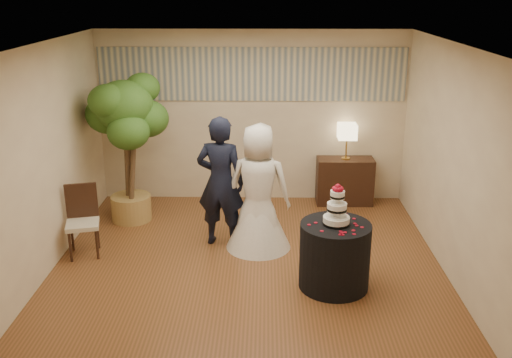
{
  "coord_description": "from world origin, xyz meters",
  "views": [
    {
      "loc": [
        0.22,
        -6.63,
        3.45
      ],
      "look_at": [
        0.1,
        0.4,
        1.05
      ],
      "focal_mm": 40.0,
      "sensor_mm": 36.0,
      "label": 1
    }
  ],
  "objects_px": {
    "console": "(345,181)",
    "side_chair": "(82,222)",
    "groom": "(221,182)",
    "ficus_tree": "(127,149)",
    "bride": "(258,187)",
    "cake_table": "(335,256)",
    "wedding_cake": "(337,204)",
    "table_lamp": "(347,142)"
  },
  "relations": [
    {
      "from": "cake_table",
      "to": "side_chair",
      "type": "bearing_deg",
      "value": 166.4
    },
    {
      "from": "wedding_cake",
      "to": "side_chair",
      "type": "height_order",
      "value": "wedding_cake"
    },
    {
      "from": "groom",
      "to": "table_lamp",
      "type": "bearing_deg",
      "value": -129.25
    },
    {
      "from": "groom",
      "to": "bride",
      "type": "xyz_separation_m",
      "value": [
        0.51,
        -0.11,
        -0.04
      ]
    },
    {
      "from": "groom",
      "to": "wedding_cake",
      "type": "xyz_separation_m",
      "value": [
        1.43,
        -1.19,
        0.15
      ]
    },
    {
      "from": "groom",
      "to": "ficus_tree",
      "type": "distance_m",
      "value": 1.69
    },
    {
      "from": "bride",
      "to": "table_lamp",
      "type": "distance_m",
      "value": 2.21
    },
    {
      "from": "side_chair",
      "to": "groom",
      "type": "bearing_deg",
      "value": -1.47
    },
    {
      "from": "groom",
      "to": "cake_table",
      "type": "bearing_deg",
      "value": 151.33
    },
    {
      "from": "groom",
      "to": "ficus_tree",
      "type": "height_order",
      "value": "ficus_tree"
    },
    {
      "from": "bride",
      "to": "console",
      "type": "relative_size",
      "value": 1.9
    },
    {
      "from": "wedding_cake",
      "to": "table_lamp",
      "type": "height_order",
      "value": "table_lamp"
    },
    {
      "from": "cake_table",
      "to": "ficus_tree",
      "type": "relative_size",
      "value": 0.37
    },
    {
      "from": "console",
      "to": "side_chair",
      "type": "distance_m",
      "value": 4.23
    },
    {
      "from": "wedding_cake",
      "to": "table_lamp",
      "type": "xyz_separation_m",
      "value": [
        0.48,
        2.78,
        -0.0
      ]
    },
    {
      "from": "console",
      "to": "wedding_cake",
      "type": "bearing_deg",
      "value": -100.31
    },
    {
      "from": "wedding_cake",
      "to": "side_chair",
      "type": "relative_size",
      "value": 0.53
    },
    {
      "from": "console",
      "to": "side_chair",
      "type": "height_order",
      "value": "side_chair"
    },
    {
      "from": "cake_table",
      "to": "side_chair",
      "type": "height_order",
      "value": "side_chair"
    },
    {
      "from": "console",
      "to": "bride",
      "type": "bearing_deg",
      "value": -129.93
    },
    {
      "from": "groom",
      "to": "wedding_cake",
      "type": "bearing_deg",
      "value": 151.33
    },
    {
      "from": "bride",
      "to": "table_lamp",
      "type": "height_order",
      "value": "bride"
    },
    {
      "from": "wedding_cake",
      "to": "console",
      "type": "height_order",
      "value": "wedding_cake"
    },
    {
      "from": "bride",
      "to": "ficus_tree",
      "type": "height_order",
      "value": "ficus_tree"
    },
    {
      "from": "bride",
      "to": "cake_table",
      "type": "distance_m",
      "value": 1.49
    },
    {
      "from": "cake_table",
      "to": "side_chair",
      "type": "distance_m",
      "value": 3.34
    },
    {
      "from": "cake_table",
      "to": "table_lamp",
      "type": "bearing_deg",
      "value": 80.2
    },
    {
      "from": "console",
      "to": "ficus_tree",
      "type": "xyz_separation_m",
      "value": [
        -3.37,
        -0.77,
        0.76
      ]
    },
    {
      "from": "table_lamp",
      "to": "side_chair",
      "type": "distance_m",
      "value": 4.27
    },
    {
      "from": "cake_table",
      "to": "side_chair",
      "type": "relative_size",
      "value": 0.88
    },
    {
      "from": "console",
      "to": "ficus_tree",
      "type": "distance_m",
      "value": 3.54
    },
    {
      "from": "wedding_cake",
      "to": "table_lamp",
      "type": "distance_m",
      "value": 2.82
    },
    {
      "from": "groom",
      "to": "wedding_cake",
      "type": "distance_m",
      "value": 1.87
    },
    {
      "from": "ficus_tree",
      "to": "side_chair",
      "type": "bearing_deg",
      "value": -106.15
    },
    {
      "from": "console",
      "to": "ficus_tree",
      "type": "bearing_deg",
      "value": -167.64
    },
    {
      "from": "wedding_cake",
      "to": "ficus_tree",
      "type": "relative_size",
      "value": 0.22
    },
    {
      "from": "table_lamp",
      "to": "side_chair",
      "type": "height_order",
      "value": "table_lamp"
    },
    {
      "from": "table_lamp",
      "to": "bride",
      "type": "bearing_deg",
      "value": -129.41
    },
    {
      "from": "table_lamp",
      "to": "side_chair",
      "type": "relative_size",
      "value": 0.61
    },
    {
      "from": "console",
      "to": "table_lamp",
      "type": "relative_size",
      "value": 1.58
    },
    {
      "from": "cake_table",
      "to": "console",
      "type": "xyz_separation_m",
      "value": [
        0.48,
        2.78,
        -0.02
      ]
    },
    {
      "from": "console",
      "to": "table_lamp",
      "type": "xyz_separation_m",
      "value": [
        0.0,
        0.0,
        0.67
      ]
    }
  ]
}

